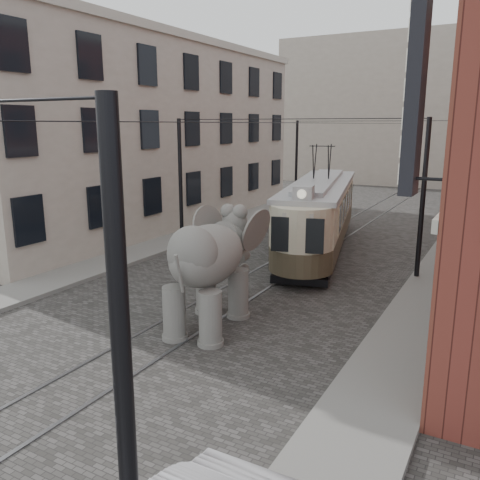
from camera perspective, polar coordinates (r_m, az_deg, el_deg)
The scene contains 9 objects.
ground at distance 16.39m, azimuth -2.72°, elevation -7.45°, with size 120.00×120.00×0.00m, color #474442.
tram_rails at distance 16.39m, azimuth -2.72°, elevation -7.41°, with size 1.54×80.00×0.02m, color slate, non-canonical shape.
sidewalk_right at distance 14.39m, azimuth 18.50°, elevation -10.85°, with size 2.00×60.00×0.15m, color slate.
sidewalk_left at distance 20.38m, azimuth -18.54°, elevation -3.78°, with size 2.00×60.00×0.15m, color slate.
stucco_building at distance 29.94m, azimuth -10.95°, elevation 11.42°, with size 7.00×24.00×10.00m, color gray.
distant_block at distance 53.68m, azimuth 20.82°, elevation 13.59°, with size 28.00×10.00×14.00m, color gray.
catenary at distance 20.05m, azimuth 4.21°, elevation 5.18°, with size 11.00×30.20×6.00m, color black, non-canonical shape.
tram at distance 23.45m, azimuth 9.15°, elevation 4.74°, with size 2.51×12.16×4.83m, color beige, non-canonical shape.
elephant at distance 14.17m, azimuth -3.73°, elevation -3.67°, with size 3.00×5.44×3.33m, color slate, non-canonical shape.
Camera 1 is at (8.08, -13.06, 5.74)m, focal length 37.39 mm.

